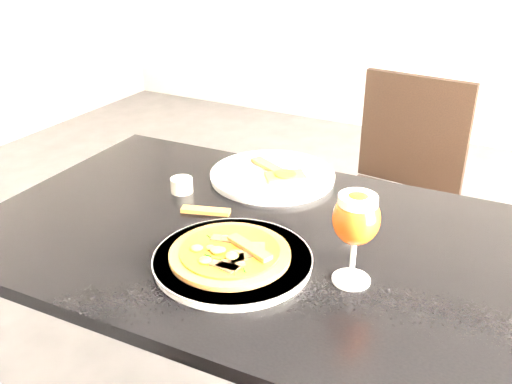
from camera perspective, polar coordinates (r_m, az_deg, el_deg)
The scene contains 9 objects.
dining_table at distance 1.34m, azimuth -1.31°, elevation -7.07°, with size 1.23×0.84×0.75m.
chair_far at distance 2.12m, azimuth 13.81°, elevation -0.04°, with size 0.45×0.45×0.89m.
plate_main at distance 1.17m, azimuth -2.35°, elevation -6.82°, with size 0.32×0.32×0.02m, color white.
pizza at distance 1.16m, azimuth -2.59°, elevation -6.11°, with size 0.25×0.25×0.03m.
plate_second at distance 1.54m, azimuth 1.65°, elevation 1.63°, with size 0.33×0.33×0.02m, color white.
crust_scraps at distance 1.52m, azimuth 2.37°, elevation 1.95°, with size 0.19×0.14×0.01m.
loose_crust at distance 1.37m, azimuth -5.07°, elevation -1.87°, with size 0.12×0.03×0.01m, color brown.
sauce_cup at distance 1.47m, azimuth -7.44°, elevation 0.75°, with size 0.06×0.06×0.04m.
beer_glass at distance 1.07m, azimuth 10.00°, elevation -2.72°, with size 0.09×0.09×0.19m.
Camera 1 is at (0.70, -0.87, 1.39)m, focal length 40.00 mm.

